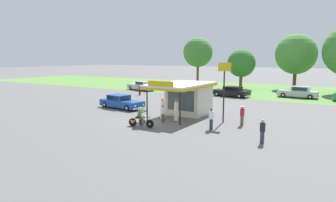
% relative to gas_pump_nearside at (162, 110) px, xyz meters
% --- Properties ---
extents(ground_plane, '(300.00, 300.00, 0.00)m').
position_rel_gas_pump_nearside_xyz_m(ground_plane, '(-0.43, -1.16, -0.87)').
color(ground_plane, '#5B5959').
extents(grass_verge_strip, '(120.00, 24.00, 0.01)m').
position_rel_gas_pump_nearside_xyz_m(grass_verge_strip, '(-0.43, 28.84, -0.86)').
color(grass_verge_strip, '#56843D').
rests_on(grass_verge_strip, ground).
extents(service_station_kiosk, '(4.15, 7.07, 3.53)m').
position_rel_gas_pump_nearside_xyz_m(service_station_kiosk, '(0.70, 3.33, 0.92)').
color(service_station_kiosk, beige).
rests_on(service_station_kiosk, ground).
extents(gas_pump_nearside, '(0.44, 0.44, 1.91)m').
position_rel_gas_pump_nearside_xyz_m(gas_pump_nearside, '(0.00, 0.00, 0.00)').
color(gas_pump_nearside, slate).
rests_on(gas_pump_nearside, ground).
extents(gas_pump_offside, '(0.44, 0.44, 1.96)m').
position_rel_gas_pump_nearside_xyz_m(gas_pump_offside, '(1.41, 0.00, 0.03)').
color(gas_pump_offside, slate).
rests_on(gas_pump_offside, ground).
extents(motorcycle_with_rider, '(2.17, 0.71, 1.58)m').
position_rel_gas_pump_nearside_xyz_m(motorcycle_with_rider, '(0.00, -3.15, -0.22)').
color(motorcycle_with_rider, black).
rests_on(motorcycle_with_rider, ground).
extents(featured_classic_sedan, '(5.55, 2.52, 1.43)m').
position_rel_gas_pump_nearside_xyz_m(featured_classic_sedan, '(-7.08, 2.84, -0.21)').
color(featured_classic_sedan, '#19479E').
rests_on(featured_classic_sedan, ground).
extents(parked_car_back_row_centre_left, '(5.27, 2.04, 1.56)m').
position_rel_gas_pump_nearside_xyz_m(parked_car_back_row_centre_left, '(7.90, 21.97, -0.16)').
color(parked_car_back_row_centre_left, '#B7B7BC').
rests_on(parked_car_back_row_centre_left, ground).
extents(parked_car_back_row_centre_right, '(5.47, 2.64, 1.44)m').
position_rel_gas_pump_nearside_xyz_m(parked_car_back_row_centre_right, '(-0.25, 18.27, -0.20)').
color(parked_car_back_row_centre_right, black).
rests_on(parked_car_back_row_centre_right, ground).
extents(parked_car_back_row_far_right, '(5.79, 3.08, 1.51)m').
position_rel_gas_pump_nearside_xyz_m(parked_car_back_row_far_right, '(-15.89, 18.37, -0.18)').
color(parked_car_back_row_far_right, '#B7B7BC').
rests_on(parked_car_back_row_far_right, ground).
extents(parked_car_back_row_left, '(5.43, 2.64, 1.45)m').
position_rel_gas_pump_nearside_xyz_m(parked_car_back_row_left, '(-10.01, 21.69, -0.21)').
color(parked_car_back_row_left, red).
rests_on(parked_car_back_row_left, ground).
extents(bystander_chatting_near_pumps, '(0.35, 0.35, 1.58)m').
position_rel_gas_pump_nearside_xyz_m(bystander_chatting_near_pumps, '(6.61, 1.59, -0.03)').
color(bystander_chatting_near_pumps, brown).
rests_on(bystander_chatting_near_pumps, ground).
extents(bystander_leaning_by_kiosk, '(0.34, 0.34, 1.52)m').
position_rel_gas_pump_nearside_xyz_m(bystander_leaning_by_kiosk, '(0.69, -0.99, -0.08)').
color(bystander_leaning_by_kiosk, brown).
rests_on(bystander_leaning_by_kiosk, ground).
extents(bystander_strolling_foreground, '(0.34, 0.34, 1.57)m').
position_rel_gas_pump_nearside_xyz_m(bystander_strolling_foreground, '(9.32, -2.82, -0.05)').
color(bystander_strolling_foreground, '#2D3351').
rests_on(bystander_strolling_foreground, ground).
extents(bystander_admiring_sedan, '(0.34, 0.34, 1.68)m').
position_rel_gas_pump_nearside_xyz_m(bystander_admiring_sedan, '(5.13, -1.21, 0.02)').
color(bystander_admiring_sedan, '#2D3351').
rests_on(bystander_admiring_sedan, ground).
extents(bystander_standing_back_lot, '(0.34, 0.34, 1.59)m').
position_rel_gas_pump_nearside_xyz_m(bystander_standing_back_lot, '(-12.11, 12.87, -0.04)').
color(bystander_standing_back_lot, black).
rests_on(bystander_standing_back_lot, ground).
extents(tree_oak_centre, '(5.54, 5.54, 9.16)m').
position_rel_gas_pump_nearside_xyz_m(tree_oak_centre, '(-11.20, 30.09, 5.49)').
color(tree_oak_centre, brown).
rests_on(tree_oak_centre, ground).
extents(tree_oak_distant_spare, '(6.85, 6.85, 9.42)m').
position_rel_gas_pump_nearside_xyz_m(tree_oak_distant_spare, '(5.40, 33.76, 4.97)').
color(tree_oak_distant_spare, brown).
rests_on(tree_oak_distant_spare, ground).
extents(tree_oak_left, '(4.80, 4.80, 6.83)m').
position_rel_gas_pump_nearside_xyz_m(tree_oak_left, '(-2.64, 29.76, 3.54)').
color(tree_oak_left, brown).
rests_on(tree_oak_left, ground).
extents(roadside_pole_sign, '(1.10, 0.12, 5.01)m').
position_rel_gas_pump_nearside_xyz_m(roadside_pole_sign, '(4.94, 1.77, 2.53)').
color(roadside_pole_sign, black).
rests_on(roadside_pole_sign, ground).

